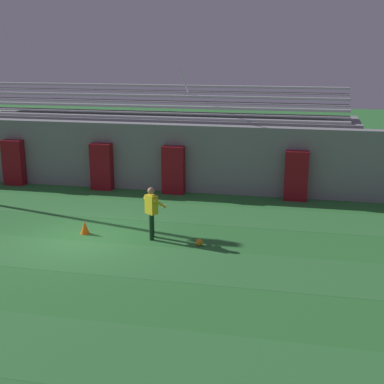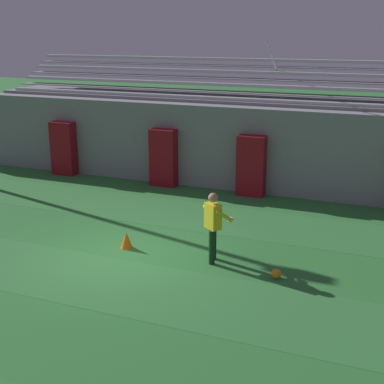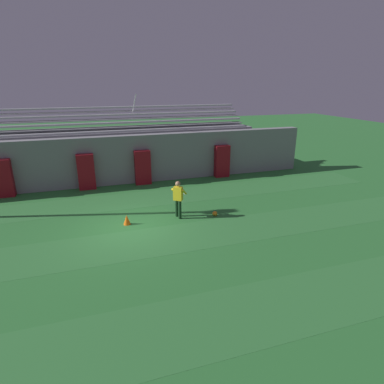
{
  "view_description": "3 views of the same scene",
  "coord_description": "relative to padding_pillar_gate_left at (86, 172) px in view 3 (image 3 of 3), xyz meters",
  "views": [
    {
      "loc": [
        6.73,
        -14.83,
        5.87
      ],
      "look_at": [
        3.62,
        -0.1,
        1.78
      ],
      "focal_mm": 50.0,
      "sensor_mm": 36.0,
      "label": 1
    },
    {
      "loc": [
        6.03,
        -10.31,
        5.19
      ],
      "look_at": [
        1.86,
        0.08,
        1.79
      ],
      "focal_mm": 50.0,
      "sensor_mm": 36.0,
      "label": 2
    },
    {
      "loc": [
        -1.27,
        -12.04,
        5.69
      ],
      "look_at": [
        2.7,
        0.21,
        1.25
      ],
      "focal_mm": 30.0,
      "sensor_mm": 36.0,
      "label": 3
    }
  ],
  "objects": [
    {
      "name": "padding_pillar_gate_right",
      "position": [
        3.12,
        0.0,
        0.0
      ],
      "size": [
        0.91,
        0.44,
        1.98
      ],
      "primitive_type": "cube",
      "color": "maroon",
      "rests_on": "ground"
    },
    {
      "name": "traffic_cone",
      "position": [
        1.49,
        -5.43,
        -0.78
      ],
      "size": [
        0.3,
        0.3,
        0.42
      ],
      "primitive_type": "cone",
      "color": "orange",
      "rests_on": "ground"
    },
    {
      "name": "soccer_ball",
      "position": [
        5.34,
        -5.73,
        -0.88
      ],
      "size": [
        0.22,
        0.22,
        0.22
      ],
      "primitive_type": "sphere",
      "color": "orange",
      "rests_on": "ground"
    },
    {
      "name": "turf_stripe_far",
      "position": [
        1.56,
        -2.57,
        -0.99
      ],
      "size": [
        28.0,
        2.34,
        0.01
      ],
      "primitive_type": "cube",
      "color": "#337A38",
      "rests_on": "ground"
    },
    {
      "name": "turf_stripe_mid",
      "position": [
        1.56,
        -7.26,
        -0.99
      ],
      "size": [
        28.0,
        2.34,
        0.01
      ],
      "primitive_type": "cube",
      "color": "#337A38",
      "rests_on": "ground"
    },
    {
      "name": "ground_plane",
      "position": [
        1.56,
        -5.95,
        -0.99
      ],
      "size": [
        80.0,
        80.0,
        0.0
      ],
      "primitive_type": "plane",
      "color": "#2D7533"
    },
    {
      "name": "back_wall",
      "position": [
        1.56,
        0.55,
        0.41
      ],
      "size": [
        24.0,
        0.6,
        2.8
      ],
      "primitive_type": "cube",
      "color": "gray",
      "rests_on": "ground"
    },
    {
      "name": "padding_pillar_far_left",
      "position": [
        -4.08,
        0.0,
        0.0
      ],
      "size": [
        0.91,
        0.44,
        1.98
      ],
      "primitive_type": "cube",
      "color": "maroon",
      "rests_on": "ground"
    },
    {
      "name": "bleacher_stand",
      "position": [
        1.56,
        2.54,
        0.51
      ],
      "size": [
        18.0,
        3.35,
        5.03
      ],
      "color": "gray",
      "rests_on": "ground"
    },
    {
      "name": "padding_pillar_far_right",
      "position": [
        8.09,
        0.0,
        0.0
      ],
      "size": [
        0.91,
        0.44,
        1.98
      ],
      "primitive_type": "cube",
      "color": "maroon",
      "rests_on": "ground"
    },
    {
      "name": "goalkeeper",
      "position": [
        3.75,
        -5.38,
        -0.03
      ],
      "size": [
        0.74,
        0.72,
        1.67
      ],
      "color": "#143319",
      "rests_on": "ground"
    },
    {
      "name": "turf_stripe_near",
      "position": [
        1.56,
        -11.95,
        -0.99
      ],
      "size": [
        28.0,
        2.34,
        0.01
      ],
      "primitive_type": "cube",
      "color": "#337A38",
      "rests_on": "ground"
    },
    {
      "name": "padding_pillar_gate_left",
      "position": [
        0.0,
        0.0,
        0.0
      ],
      "size": [
        0.91,
        0.44,
        1.98
      ],
      "primitive_type": "cube",
      "color": "maroon",
      "rests_on": "ground"
    }
  ]
}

